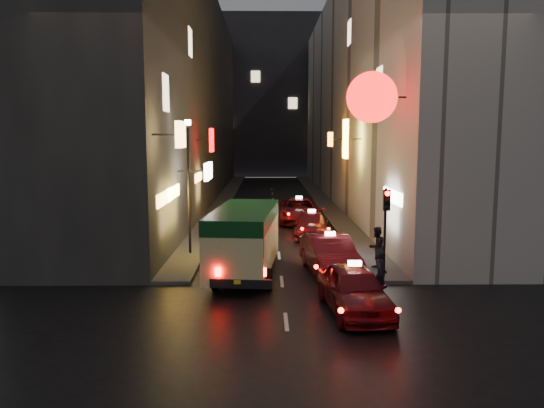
{
  "coord_description": "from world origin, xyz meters",
  "views": [
    {
      "loc": [
        -0.61,
        -11.59,
        5.65
      ],
      "look_at": [
        -0.33,
        13.0,
        2.47
      ],
      "focal_mm": 35.0,
      "sensor_mm": 36.0,
      "label": 1
    }
  ],
  "objects_px": {
    "traffic_light": "(386,213)",
    "minibus": "(244,233)",
    "taxi_near": "(354,285)",
    "lamp_post": "(189,177)",
    "pedestrian_crossing": "(380,272)"
  },
  "relations": [
    {
      "from": "minibus",
      "to": "traffic_light",
      "type": "relative_size",
      "value": 1.88
    },
    {
      "from": "lamp_post",
      "to": "taxi_near",
      "type": "bearing_deg",
      "value": -51.7
    },
    {
      "from": "minibus",
      "to": "lamp_post",
      "type": "height_order",
      "value": "lamp_post"
    },
    {
      "from": "traffic_light",
      "to": "taxi_near",
      "type": "bearing_deg",
      "value": -116.37
    },
    {
      "from": "traffic_light",
      "to": "minibus",
      "type": "bearing_deg",
      "value": 170.37
    },
    {
      "from": "pedestrian_crossing",
      "to": "traffic_light",
      "type": "height_order",
      "value": "traffic_light"
    },
    {
      "from": "minibus",
      "to": "pedestrian_crossing",
      "type": "bearing_deg",
      "value": -35.32
    },
    {
      "from": "traffic_light",
      "to": "lamp_post",
      "type": "height_order",
      "value": "lamp_post"
    },
    {
      "from": "taxi_near",
      "to": "traffic_light",
      "type": "bearing_deg",
      "value": 63.63
    },
    {
      "from": "traffic_light",
      "to": "lamp_post",
      "type": "bearing_deg",
      "value": 151.09
    },
    {
      "from": "minibus",
      "to": "lamp_post",
      "type": "relative_size",
      "value": 1.06
    },
    {
      "from": "minibus",
      "to": "taxi_near",
      "type": "relative_size",
      "value": 1.15
    },
    {
      "from": "pedestrian_crossing",
      "to": "traffic_light",
      "type": "distance_m",
      "value": 3.05
    },
    {
      "from": "pedestrian_crossing",
      "to": "lamp_post",
      "type": "relative_size",
      "value": 0.33
    },
    {
      "from": "taxi_near",
      "to": "lamp_post",
      "type": "distance_m",
      "value": 10.74
    }
  ]
}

